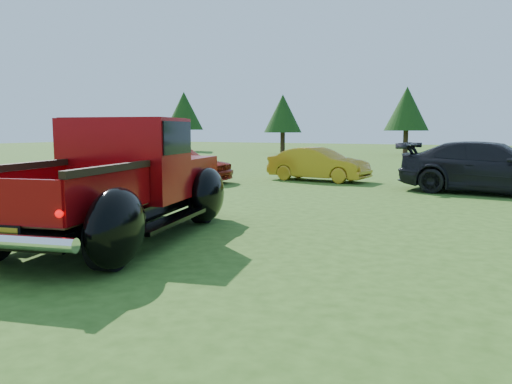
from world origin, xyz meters
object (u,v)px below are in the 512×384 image
Objects in this scene: tree_far_west at (184,111)px; show_car_grey at (492,168)px; tree_west at (283,114)px; show_car_red at (177,163)px; show_car_yellow at (318,164)px; tree_mid_left at (407,109)px; pickup_truck at (126,179)px.

show_car_grey is (25.50, -20.85, -2.77)m from tree_far_west.
show_car_red is (5.50, -21.42, -2.44)m from tree_west.
tree_far_west reaches higher than show_car_yellow.
show_car_grey is at bearing -73.43° from tree_mid_left.
tree_far_west is 19.03m from tree_mid_left.
pickup_truck is at bearing -71.12° from tree_west.
show_car_yellow is (4.24, 2.80, -0.07)m from show_car_red.
tree_far_west reaches higher than tree_mid_left.
tree_far_west is at bearing 110.55° from pickup_truck.
tree_far_west is 27.98m from show_car_yellow.
tree_mid_left is 1.37× the size of show_car_yellow.
show_car_grey is (5.57, 9.19, -0.22)m from pickup_truck.
show_car_red is at bearing -75.60° from tree_west.
tree_mid_left is at bearing -16.13° from show_car_red.
show_car_grey is at bearing 45.77° from pickup_truck.
tree_west reaches higher than show_car_yellow.
tree_west is 21.16m from show_car_yellow.
tree_mid_left reaches higher than tree_west.
show_car_grey is at bearing -39.27° from tree_far_west.
show_car_red is at bearing 104.35° from show_car_grey.
tree_mid_left is at bearing 7.06° from show_car_yellow.
tree_mid_left is 31.15m from pickup_truck.
pickup_truck is (19.93, -30.04, -2.55)m from tree_far_west.
pickup_truck is 8.82m from show_car_red.
pickup_truck is 1.48× the size of show_car_red.
tree_mid_left is at bearing 22.00° from show_car_grey.
tree_west is 0.89× the size of show_car_grey.
pickup_truck is at bearing -157.44° from show_car_red.
tree_west is at bearing -167.47° from tree_mid_left.
tree_far_west is at bearing 56.16° from show_car_grey.
pickup_truck reaches higher than show_car_grey.
show_car_yellow is 0.71× the size of show_car_grey.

